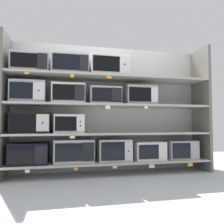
{
  "coord_description": "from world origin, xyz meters",
  "views": [
    {
      "loc": [
        -0.73,
        -3.36,
        0.76
      ],
      "look_at": [
        0.0,
        0.0,
        0.94
      ],
      "focal_mm": 35.89,
      "sensor_mm": 36.0,
      "label": 1
    }
  ],
  "objects_px": {
    "microwave_4": "(180,149)",
    "microwave_10": "(139,96)",
    "microwave_7": "(29,92)",
    "microwave_6": "(69,124)",
    "microwave_5": "(31,123)",
    "microwave_1": "(74,151)",
    "microwave_12": "(70,66)",
    "microwave_2": "(114,150)",
    "microwave_13": "(109,67)",
    "microwave_3": "(148,150)",
    "microwave_9": "(105,96)",
    "microwave_11": "(31,64)",
    "microwave_8": "(68,94)",
    "microwave_0": "(30,153)"
  },
  "relations": [
    {
      "from": "microwave_4",
      "to": "microwave_7",
      "type": "relative_size",
      "value": 1.02
    },
    {
      "from": "microwave_0",
      "to": "microwave_4",
      "type": "distance_m",
      "value": 2.33
    },
    {
      "from": "microwave_3",
      "to": "microwave_9",
      "type": "relative_size",
      "value": 1.0
    },
    {
      "from": "microwave_2",
      "to": "microwave_11",
      "type": "distance_m",
      "value": 1.76
    },
    {
      "from": "microwave_10",
      "to": "microwave_1",
      "type": "bearing_deg",
      "value": -179.99
    },
    {
      "from": "microwave_0",
      "to": "microwave_3",
      "type": "bearing_deg",
      "value": 0.0
    },
    {
      "from": "microwave_0",
      "to": "microwave_13",
      "type": "bearing_deg",
      "value": 0.01
    },
    {
      "from": "microwave_3",
      "to": "microwave_9",
      "type": "xyz_separation_m",
      "value": [
        -0.7,
        -0.0,
        0.85
      ]
    },
    {
      "from": "microwave_6",
      "to": "microwave_13",
      "type": "bearing_deg",
      "value": 0.02
    },
    {
      "from": "microwave_9",
      "to": "microwave_13",
      "type": "relative_size",
      "value": 0.82
    },
    {
      "from": "microwave_8",
      "to": "microwave_10",
      "type": "xyz_separation_m",
      "value": [
        1.11,
        0.0,
        0.01
      ]
    },
    {
      "from": "microwave_4",
      "to": "microwave_9",
      "type": "height_order",
      "value": "microwave_9"
    },
    {
      "from": "microwave_4",
      "to": "microwave_10",
      "type": "height_order",
      "value": "microwave_10"
    },
    {
      "from": "microwave_6",
      "to": "microwave_11",
      "type": "height_order",
      "value": "microwave_11"
    },
    {
      "from": "microwave_6",
      "to": "microwave_1",
      "type": "bearing_deg",
      "value": -0.0
    },
    {
      "from": "microwave_7",
      "to": "microwave_12",
      "type": "height_order",
      "value": "microwave_12"
    },
    {
      "from": "microwave_11",
      "to": "microwave_12",
      "type": "xyz_separation_m",
      "value": [
        0.56,
        -0.0,
        0.01
      ]
    },
    {
      "from": "microwave_8",
      "to": "microwave_7",
      "type": "bearing_deg",
      "value": 179.98
    },
    {
      "from": "microwave_7",
      "to": "microwave_12",
      "type": "xyz_separation_m",
      "value": [
        0.57,
        -0.0,
        0.42
      ]
    },
    {
      "from": "microwave_9",
      "to": "microwave_0",
      "type": "bearing_deg",
      "value": 180.0
    },
    {
      "from": "microwave_5",
      "to": "microwave_13",
      "type": "distance_m",
      "value": 1.43
    },
    {
      "from": "microwave_5",
      "to": "microwave_13",
      "type": "relative_size",
      "value": 0.93
    },
    {
      "from": "microwave_0",
      "to": "microwave_6",
      "type": "relative_size",
      "value": 1.21
    },
    {
      "from": "microwave_2",
      "to": "microwave_9",
      "type": "distance_m",
      "value": 0.84
    },
    {
      "from": "microwave_4",
      "to": "microwave_2",
      "type": "bearing_deg",
      "value": -180.0
    },
    {
      "from": "microwave_2",
      "to": "microwave_5",
      "type": "xyz_separation_m",
      "value": [
        -1.22,
        0.0,
        0.41
      ]
    },
    {
      "from": "microwave_4",
      "to": "microwave_9",
      "type": "bearing_deg",
      "value": 179.99
    },
    {
      "from": "microwave_5",
      "to": "microwave_10",
      "type": "xyz_separation_m",
      "value": [
        1.63,
        0.0,
        0.43
      ]
    },
    {
      "from": "microwave_2",
      "to": "microwave_3",
      "type": "xyz_separation_m",
      "value": [
        0.56,
        0.0,
        -0.02
      ]
    },
    {
      "from": "microwave_10",
      "to": "microwave_7",
      "type": "bearing_deg",
      "value": -180.0
    },
    {
      "from": "microwave_2",
      "to": "microwave_3",
      "type": "relative_size",
      "value": 1.05
    },
    {
      "from": "microwave_10",
      "to": "microwave_4",
      "type": "bearing_deg",
      "value": -0.03
    },
    {
      "from": "microwave_4",
      "to": "microwave_6",
      "type": "xyz_separation_m",
      "value": [
        -1.79,
        0.0,
        0.42
      ]
    },
    {
      "from": "microwave_0",
      "to": "microwave_10",
      "type": "xyz_separation_m",
      "value": [
        1.64,
        0.0,
        0.86
      ]
    },
    {
      "from": "microwave_4",
      "to": "microwave_12",
      "type": "bearing_deg",
      "value": 180.0
    },
    {
      "from": "microwave_5",
      "to": "microwave_7",
      "type": "relative_size",
      "value": 1.14
    },
    {
      "from": "microwave_12",
      "to": "microwave_13",
      "type": "xyz_separation_m",
      "value": [
        0.59,
        0.0,
        0.02
      ]
    },
    {
      "from": "microwave_1",
      "to": "microwave_4",
      "type": "distance_m",
      "value": 1.71
    },
    {
      "from": "microwave_1",
      "to": "microwave_12",
      "type": "distance_m",
      "value": 1.27
    },
    {
      "from": "microwave_10",
      "to": "microwave_13",
      "type": "distance_m",
      "value": 0.67
    },
    {
      "from": "microwave_13",
      "to": "microwave_6",
      "type": "bearing_deg",
      "value": -179.98
    },
    {
      "from": "microwave_9",
      "to": "microwave_1",
      "type": "bearing_deg",
      "value": 180.0
    },
    {
      "from": "microwave_11",
      "to": "microwave_8",
      "type": "bearing_deg",
      "value": -0.02
    },
    {
      "from": "microwave_4",
      "to": "microwave_10",
      "type": "bearing_deg",
      "value": 179.97
    },
    {
      "from": "microwave_3",
      "to": "microwave_13",
      "type": "height_order",
      "value": "microwave_13"
    },
    {
      "from": "microwave_5",
      "to": "microwave_13",
      "type": "height_order",
      "value": "microwave_13"
    },
    {
      "from": "microwave_8",
      "to": "microwave_10",
      "type": "height_order",
      "value": "microwave_10"
    },
    {
      "from": "microwave_3",
      "to": "microwave_11",
      "type": "height_order",
      "value": "microwave_11"
    },
    {
      "from": "microwave_1",
      "to": "microwave_5",
      "type": "distance_m",
      "value": 0.74
    },
    {
      "from": "microwave_6",
      "to": "microwave_4",
      "type": "bearing_deg",
      "value": -0.01
    }
  ]
}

